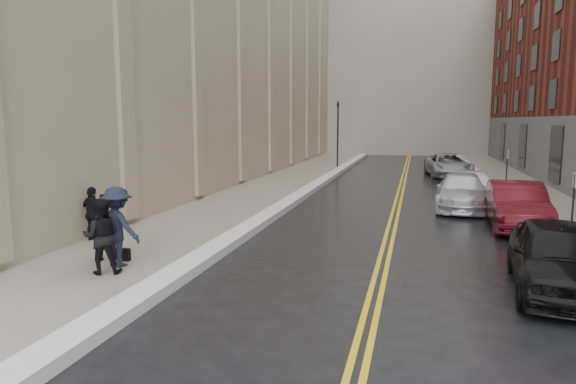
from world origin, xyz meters
The scene contains 18 objects.
ground centered at (0.00, 0.00, 0.00)m, with size 160.00×160.00×0.00m, color black.
sidewalk_left centered at (-4.50, 16.00, 0.07)m, with size 4.00×64.00×0.15m, color gray.
sidewalk_right centered at (9.00, 16.00, 0.07)m, with size 3.00×64.00×0.15m, color gray.
lane_stripe_a centered at (2.38, 16.00, 0.00)m, with size 0.12×64.00×0.01m, color gold.
lane_stripe_b centered at (2.62, 16.00, 0.00)m, with size 0.12×64.00×0.01m, color gold.
snow_ridge_left centered at (-2.20, 16.00, 0.13)m, with size 0.70×60.80×0.26m, color white.
snow_ridge_right centered at (7.15, 16.00, 0.15)m, with size 0.85×60.80×0.30m, color white.
traffic_signal centered at (-2.60, 30.00, 3.08)m, with size 0.18×0.15×5.20m.
parking_sign_near centered at (7.90, 8.00, 1.36)m, with size 0.06×0.35×2.23m.
parking_sign_far centered at (7.90, 20.00, 1.36)m, with size 0.06×0.35×2.23m.
car_black centered at (6.37, 3.23, 0.80)m, with size 1.89×4.69×1.60m, color black.
car_maroon centered at (6.73, 10.29, 0.82)m, with size 1.73×4.96×1.63m, color #410B12.
car_silver_near centered at (5.20, 14.08, 0.75)m, with size 2.09×5.14×1.49m, color #B7B8BF.
car_silver_far centered at (5.35, 27.07, 0.78)m, with size 2.58×5.60×1.56m, color #A3A6AB.
pedestrian_main centered at (-4.50, 2.61, 0.96)m, with size 0.59×0.39×1.61m, color black.
pedestrian_a centered at (-3.91, 1.58, 1.05)m, with size 0.88×0.69×1.81m, color black.
pedestrian_b centered at (-3.90, 2.24, 1.15)m, with size 1.30×0.75×2.01m, color black.
pedestrian_c centered at (-6.20, 4.52, 0.97)m, with size 0.97×0.40×1.65m, color black.
Camera 1 is at (3.28, -8.88, 3.79)m, focal length 32.00 mm.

